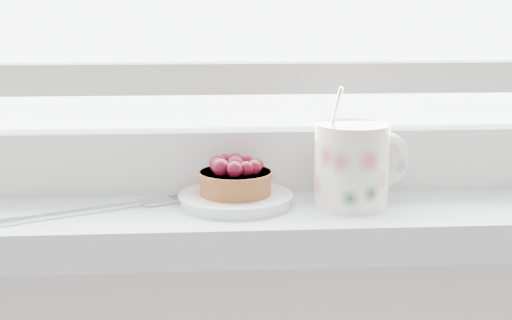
{
  "coord_description": "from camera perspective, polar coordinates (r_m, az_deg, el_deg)",
  "views": [
    {
      "loc": [
        -0.08,
        1.15,
        1.15
      ],
      "look_at": [
        -0.03,
        1.88,
        0.99
      ],
      "focal_mm": 50.0,
      "sensor_mm": 36.0,
      "label": 1
    }
  ],
  "objects": [
    {
      "name": "floral_mug",
      "position": [
        0.77,
        7.85,
        -0.25
      ],
      "size": [
        0.12,
        0.1,
        0.13
      ],
      "color": "white",
      "rests_on": "windowsill"
    },
    {
      "name": "saucer",
      "position": [
        0.77,
        -1.64,
        -3.16
      ],
      "size": [
        0.12,
        0.12,
        0.01
      ],
      "primitive_type": "cylinder",
      "color": "white",
      "rests_on": "windowsill"
    },
    {
      "name": "raspberry_tart",
      "position": [
        0.77,
        -1.69,
        -1.38
      ],
      "size": [
        0.08,
        0.08,
        0.04
      ],
      "color": "brown",
      "rests_on": "saucer"
    },
    {
      "name": "fork",
      "position": [
        0.77,
        -12.05,
        -3.81
      ],
      "size": [
        0.21,
        0.11,
        0.0
      ],
      "color": "silver",
      "rests_on": "windowsill"
    }
  ]
}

